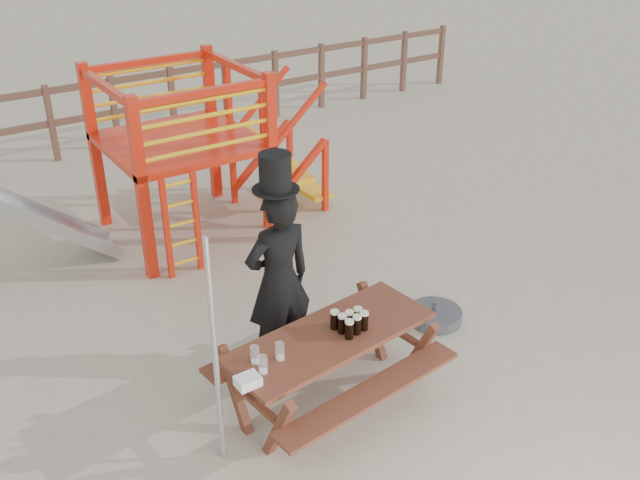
{
  "coord_description": "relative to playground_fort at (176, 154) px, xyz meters",
  "views": [
    {
      "loc": [
        -2.86,
        -4.06,
        4.16
      ],
      "look_at": [
        0.36,
        0.8,
        1.06
      ],
      "focal_mm": 40.0,
      "sensor_mm": 36.0,
      "label": 1
    }
  ],
  "objects": [
    {
      "name": "paper_bag",
      "position": [
        -1.12,
        -3.85,
        -0.33
      ],
      "size": [
        0.18,
        0.14,
        0.08
      ],
      "primitive_type": "cube",
      "rotation": [
        0.0,
        0.0,
        0.01
      ],
      "color": "white",
      "rests_on": "picnic_table"
    },
    {
      "name": "parasol_base",
      "position": [
        1.35,
        -3.24,
        -1.01
      ],
      "size": [
        0.54,
        0.54,
        0.23
      ],
      "color": "#3C3C42",
      "rests_on": "ground"
    },
    {
      "name": "metal_pole",
      "position": [
        -1.32,
        -3.75,
        -0.09
      ],
      "size": [
        0.04,
        0.04,
        1.97
      ],
      "primitive_type": "cylinder",
      "color": "#B2B2B7",
      "rests_on": "ground"
    },
    {
      "name": "ground",
      "position": [
        -0.12,
        -3.58,
        -1.07
      ],
      "size": [
        60.0,
        60.0,
        0.0
      ],
      "primitive_type": "plane",
      "color": "tan",
      "rests_on": "ground"
    },
    {
      "name": "man_with_hat",
      "position": [
        -0.31,
        -2.95,
        -0.14
      ],
      "size": [
        0.65,
        0.42,
        2.09
      ],
      "rotation": [
        0.0,
        0.0,
        3.14
      ],
      "color": "black",
      "rests_on": "ground"
    },
    {
      "name": "playground_fort",
      "position": [
        0.0,
        0.0,
        0.0
      ],
      "size": [
        4.71,
        1.84,
        2.1
      ],
      "color": "red",
      "rests_on": "ground"
    },
    {
      "name": "picnic_table",
      "position": [
        -0.24,
        -3.66,
        -0.63
      ],
      "size": [
        1.95,
        1.45,
        0.71
      ],
      "rotation": [
        0.0,
        0.0,
        0.11
      ],
      "color": "brown",
      "rests_on": "ground"
    },
    {
      "name": "empty_glasses",
      "position": [
        -0.88,
        -3.71,
        -0.3
      ],
      "size": [
        0.27,
        0.21,
        0.15
      ],
      "color": "silver",
      "rests_on": "picnic_table"
    },
    {
      "name": "back_fence",
      "position": [
        -0.12,
        3.42,
        -0.34
      ],
      "size": [
        15.09,
        0.09,
        1.2
      ],
      "color": "brown",
      "rests_on": "ground"
    },
    {
      "name": "stout_pints",
      "position": [
        -0.07,
        -3.71,
        -0.28
      ],
      "size": [
        0.27,
        0.26,
        0.17
      ],
      "color": "black",
      "rests_on": "picnic_table"
    }
  ]
}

